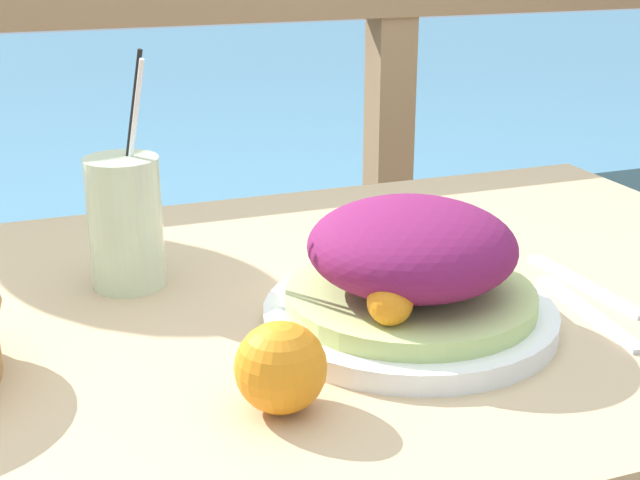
{
  "coord_description": "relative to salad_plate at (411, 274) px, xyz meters",
  "views": [
    {
      "loc": [
        -0.22,
        -0.79,
        1.12
      ],
      "look_at": [
        0.08,
        0.01,
        0.81
      ],
      "focal_mm": 50.0,
      "sensor_mm": 36.0,
      "label": 1
    }
  ],
  "objects": [
    {
      "name": "patio_table",
      "position": [
        -0.13,
        0.09,
        -0.15
      ],
      "size": [
        1.29,
        0.74,
        0.75
      ],
      "color": "tan",
      "rests_on": "ground_plane"
    },
    {
      "name": "railing_fence",
      "position": [
        -0.13,
        0.74,
        -0.05
      ],
      "size": [
        2.8,
        0.08,
        1.06
      ],
      "color": "#937551",
      "rests_on": "ground_plane"
    },
    {
      "name": "sea_backdrop",
      "position": [
        -0.13,
        3.24,
        -0.57
      ],
      "size": [
        12.0,
        4.0,
        0.47
      ],
      "color": "teal",
      "rests_on": "ground_plane"
    },
    {
      "name": "salad_plate",
      "position": [
        0.0,
        0.0,
        0.0
      ],
      "size": [
        0.28,
        0.28,
        0.12
      ],
      "color": "white",
      "rests_on": "patio_table"
    },
    {
      "name": "drink_glass",
      "position": [
        -0.23,
        0.2,
        0.02
      ],
      "size": [
        0.08,
        0.08,
        0.25
      ],
      "color": "beige",
      "rests_on": "patio_table"
    },
    {
      "name": "fork",
      "position": [
        0.18,
        -0.04,
        -0.05
      ],
      "size": [
        0.03,
        0.18,
        0.0
      ],
      "color": "silver",
      "rests_on": "patio_table"
    },
    {
      "name": "knife",
      "position": [
        0.22,
        0.02,
        -0.05
      ],
      "size": [
        0.02,
        0.18,
        0.0
      ],
      "color": "silver",
      "rests_on": "patio_table"
    },
    {
      "name": "orange_near_basket",
      "position": [
        -0.16,
        -0.11,
        -0.02
      ],
      "size": [
        0.07,
        0.07,
        0.07
      ],
      "color": "orange",
      "rests_on": "patio_table"
    }
  ]
}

